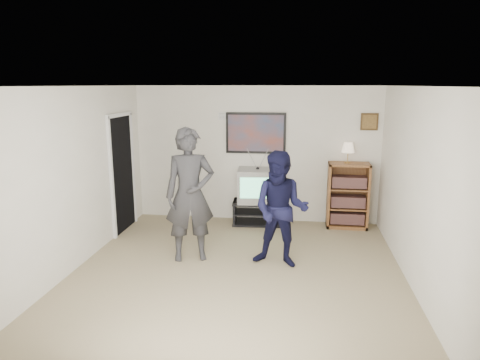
% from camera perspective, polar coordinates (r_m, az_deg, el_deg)
% --- Properties ---
extents(room_shell, '(4.51, 5.00, 2.51)m').
position_cam_1_polar(room_shell, '(5.83, -0.05, 0.05)').
color(room_shell, brown).
rests_on(room_shell, ground).
extents(media_stand, '(0.89, 0.53, 0.43)m').
position_cam_1_polar(media_stand, '(7.90, 2.22, -4.34)').
color(media_stand, black).
rests_on(media_stand, room_shell).
extents(crt_television, '(0.76, 0.66, 0.60)m').
position_cam_1_polar(crt_television, '(7.76, 2.35, -0.70)').
color(crt_television, gray).
rests_on(crt_television, media_stand).
extents(bookshelf, '(0.71, 0.41, 1.17)m').
position_cam_1_polar(bookshelf, '(7.86, 14.16, -2.00)').
color(bookshelf, brown).
rests_on(bookshelf, room_shell).
extents(table_lamp, '(0.23, 0.23, 0.36)m').
position_cam_1_polar(table_lamp, '(7.75, 14.19, 3.56)').
color(table_lamp, beige).
rests_on(table_lamp, bookshelf).
extents(person_tall, '(0.82, 0.66, 1.94)m').
position_cam_1_polar(person_tall, '(6.18, -6.69, -1.99)').
color(person_tall, '#2C2C2E').
rests_on(person_tall, room_shell).
extents(person_short, '(0.89, 0.75, 1.64)m').
position_cam_1_polar(person_short, '(5.98, 5.45, -3.95)').
color(person_short, black).
rests_on(person_short, room_shell).
extents(controller_left, '(0.05, 0.12, 0.03)m').
position_cam_1_polar(controller_left, '(6.37, -6.11, 0.14)').
color(controller_left, white).
rests_on(controller_left, person_tall).
extents(controller_right, '(0.05, 0.12, 0.04)m').
position_cam_1_polar(controller_right, '(6.15, 6.01, -1.58)').
color(controller_right, white).
rests_on(controller_right, person_short).
extents(poster, '(1.10, 0.03, 0.75)m').
position_cam_1_polar(poster, '(7.85, 2.11, 6.27)').
color(poster, black).
rests_on(poster, room_shell).
extents(air_vent, '(0.28, 0.02, 0.14)m').
position_cam_1_polar(air_vent, '(7.90, -1.88, 8.49)').
color(air_vent, white).
rests_on(air_vent, room_shell).
extents(small_picture, '(0.30, 0.03, 0.30)m').
position_cam_1_polar(small_picture, '(7.89, 16.87, 7.45)').
color(small_picture, '#3D2B13').
rests_on(small_picture, room_shell).
extents(doorway, '(0.03, 0.85, 2.00)m').
position_cam_1_polar(doorway, '(7.67, -15.46, 0.75)').
color(doorway, black).
rests_on(doorway, room_shell).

